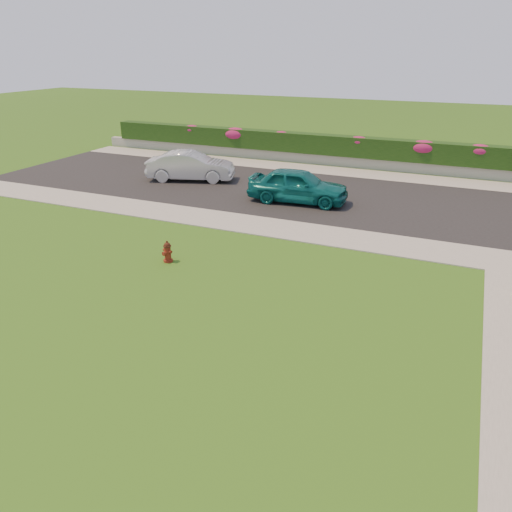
% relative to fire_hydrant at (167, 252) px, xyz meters
% --- Properties ---
extents(ground, '(120.00, 120.00, 0.00)m').
position_rel_fire_hydrant_xyz_m(ground, '(3.37, -4.67, -0.34)').
color(ground, black).
rests_on(ground, ground).
extents(street_far, '(26.00, 8.00, 0.04)m').
position_rel_fire_hydrant_xyz_m(street_far, '(-1.63, 9.33, -0.32)').
color(street_far, black).
rests_on(street_far, ground).
extents(sidewalk_far, '(24.00, 2.00, 0.04)m').
position_rel_fire_hydrant_xyz_m(sidewalk_far, '(-2.63, 4.33, -0.32)').
color(sidewalk_far, gray).
rests_on(sidewalk_far, ground).
extents(sidewalk_beyond, '(34.00, 2.00, 0.04)m').
position_rel_fire_hydrant_xyz_m(sidewalk_beyond, '(2.37, 14.33, -0.32)').
color(sidewalk_beyond, gray).
rests_on(sidewalk_beyond, ground).
extents(retaining_wall, '(34.00, 0.40, 0.60)m').
position_rel_fire_hydrant_xyz_m(retaining_wall, '(2.37, 15.83, -0.04)').
color(retaining_wall, gray).
rests_on(retaining_wall, ground).
extents(hedge, '(32.00, 0.90, 1.10)m').
position_rel_fire_hydrant_xyz_m(hedge, '(2.37, 15.93, 0.81)').
color(hedge, black).
rests_on(hedge, retaining_wall).
extents(fire_hydrant, '(0.37, 0.35, 0.71)m').
position_rel_fire_hydrant_xyz_m(fire_hydrant, '(0.00, 0.00, 0.00)').
color(fire_hydrant, '#53180D').
rests_on(fire_hydrant, ground).
extents(sedan_teal, '(4.48, 2.06, 1.49)m').
position_rel_fire_hydrant_xyz_m(sedan_teal, '(1.67, 7.87, 0.45)').
color(sedan_teal, '#0C5B5B').
rests_on(sedan_teal, street_far).
extents(sedan_silver, '(4.66, 2.85, 1.45)m').
position_rel_fire_hydrant_xyz_m(sedan_silver, '(-4.63, 9.38, 0.43)').
color(sedan_silver, '#B5B9BD').
rests_on(sedan_silver, street_far).
extents(flower_clump_a, '(1.13, 0.73, 0.57)m').
position_rel_fire_hydrant_xyz_m(flower_clump_a, '(-8.27, 15.83, 1.14)').
color(flower_clump_a, '#AC1D5E').
rests_on(flower_clump_a, hedge).
extents(flower_clump_b, '(1.52, 0.98, 0.76)m').
position_rel_fire_hydrant_xyz_m(flower_clump_b, '(-5.19, 15.83, 1.06)').
color(flower_clump_b, '#AC1D5E').
rests_on(flower_clump_b, hedge).
extents(flower_clump_c, '(1.02, 0.66, 0.51)m').
position_rel_fire_hydrant_xyz_m(flower_clump_c, '(-2.16, 15.83, 1.16)').
color(flower_clump_c, '#AC1D5E').
rests_on(flower_clump_c, hedge).
extents(flower_clump_d, '(1.14, 0.73, 0.57)m').
position_rel_fire_hydrant_xyz_m(flower_clump_d, '(2.49, 15.83, 1.14)').
color(flower_clump_d, '#AC1D5E').
rests_on(flower_clump_d, hedge).
extents(flower_clump_e, '(1.48, 0.95, 0.74)m').
position_rel_fire_hydrant_xyz_m(flower_clump_e, '(5.98, 15.83, 1.07)').
color(flower_clump_e, '#AC1D5E').
rests_on(flower_clump_e, hedge).
extents(flower_clump_f, '(1.25, 0.80, 0.62)m').
position_rel_fire_hydrant_xyz_m(flower_clump_f, '(8.76, 15.83, 1.11)').
color(flower_clump_f, '#AC1D5E').
rests_on(flower_clump_f, hedge).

